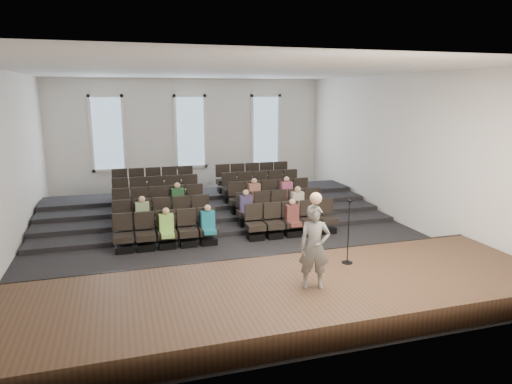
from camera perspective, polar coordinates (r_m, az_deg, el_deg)
ground at (r=14.34m, az=-3.56°, el=-5.49°), size 14.00×14.00×0.00m
ceiling at (r=13.68m, az=-3.84°, el=14.93°), size 12.00×14.00×0.02m
wall_back at (r=20.64m, az=-8.21°, el=6.94°), size 12.00×0.04×5.00m
wall_front at (r=7.26m, az=9.16°, el=-2.79°), size 12.00×0.04×5.00m
wall_left at (r=13.74m, az=-28.96°, el=2.92°), size 0.04×14.00×5.00m
wall_right at (r=16.24m, az=17.53°, el=5.09°), size 0.04×14.00×5.00m
stage at (r=9.69m, az=3.62°, el=-12.90°), size 11.80×3.60×0.50m
stage_lip at (r=11.23m, az=0.42°, el=-9.24°), size 11.80×0.06×0.52m
risers at (r=17.28m, az=-6.01°, el=-1.78°), size 11.80×4.80×0.60m
seating_rows at (r=15.61m, az=-4.90°, el=-1.45°), size 6.80×4.70×1.67m
windows at (r=20.56m, az=-8.19°, el=7.48°), size 8.44×0.10×3.24m
audience at (r=14.60m, az=-2.94°, el=-1.77°), size 5.45×2.64×1.10m
speaker at (r=9.25m, az=7.32°, el=-6.85°), size 0.70×0.55×1.71m
mic_stand at (r=10.79m, az=11.41°, el=-6.44°), size 0.25×0.25×1.52m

